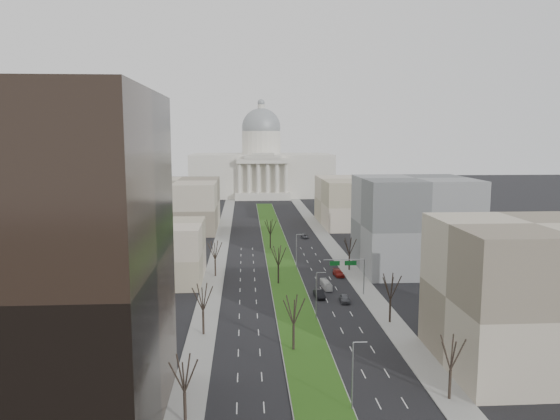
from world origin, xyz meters
name	(u,v)px	position (x,y,z in m)	size (l,w,h in m)	color
ground	(277,249)	(0.00, 120.00, 0.00)	(600.00, 600.00, 0.00)	black
median	(277,249)	(0.00, 118.99, 0.10)	(8.00, 222.03, 0.20)	#999993
sidewalk_left	(216,269)	(-17.50, 95.00, 0.07)	(5.00, 330.00, 0.15)	gray
sidewalk_right	(348,267)	(17.50, 95.00, 0.07)	(5.00, 330.00, 0.15)	gray
capitol	(261,167)	(0.00, 269.59, 16.31)	(80.00, 46.00, 55.00)	beige
building_glass_tower	(7,266)	(-37.00, 18.00, 20.00)	(34.00, 30.00, 40.00)	black
building_beige_left	(148,252)	(-33.00, 85.00, 7.00)	(26.00, 22.00, 14.00)	tan
building_tan_right	(530,295)	(33.00, 32.00, 11.00)	(26.00, 24.00, 22.00)	gray
building_grey_right	(414,224)	(34.00, 92.00, 12.00)	(28.00, 26.00, 24.00)	slate
building_far_left	(177,205)	(-35.00, 160.00, 9.00)	(30.00, 40.00, 18.00)	gray
building_far_right	(359,201)	(35.00, 165.00, 9.00)	(30.00, 40.00, 18.00)	tan
tree_left_near	(184,373)	(-17.20, 18.00, 6.61)	(5.10, 5.10, 9.18)	black
tree_left_mid	(203,296)	(-17.20, 48.00, 7.00)	(5.40, 5.40, 9.72)	black
tree_left_far	(215,249)	(-17.20, 88.00, 6.84)	(5.28, 5.28, 9.50)	black
tree_right_near	(451,352)	(17.20, 22.00, 6.69)	(5.16, 5.16, 9.29)	black
tree_right_mid	(391,286)	(17.20, 52.00, 7.16)	(5.52, 5.52, 9.94)	black
tree_right_far	(350,246)	(17.20, 92.00, 6.53)	(5.04, 5.04, 9.07)	black
tree_median_a	(294,309)	(-2.00, 40.00, 7.00)	(5.40, 5.40, 9.72)	black
tree_median_b	(278,255)	(-2.00, 80.00, 7.00)	(5.40, 5.40, 9.72)	black
tree_median_c	(270,227)	(-2.00, 120.00, 7.00)	(5.40, 5.40, 9.72)	black
streetlamp_median_a	(353,375)	(3.76, 20.00, 4.81)	(1.90, 0.20, 9.16)	gray
streetlamp_median_b	(317,295)	(3.76, 55.00, 4.81)	(1.90, 0.20, 9.16)	gray
streetlamp_median_c	(297,250)	(3.76, 95.00, 4.81)	(1.90, 0.20, 9.16)	gray
mast_arm_signs	(352,268)	(13.49, 70.03, 6.11)	(9.12, 0.24, 8.09)	gray
car_grey_near	(345,298)	(11.07, 65.13, 0.79)	(1.87, 4.65, 1.59)	#505258
car_black	(319,294)	(6.15, 68.60, 0.84)	(1.79, 5.12, 1.69)	black
car_red	(338,273)	(13.42, 86.38, 0.75)	(2.09, 5.15, 1.49)	maroon
car_grey_far	(305,236)	(10.56, 137.26, 0.61)	(2.03, 4.41, 1.23)	#4F5057
box_van	(326,285)	(8.67, 75.49, 0.92)	(1.54, 6.59, 1.83)	white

